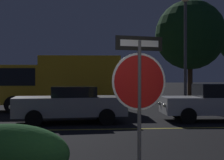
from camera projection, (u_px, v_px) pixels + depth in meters
road_center_stripe at (102, 129)px, 10.31m from camera, size 34.78×0.12×0.01m
stop_sign at (139, 83)px, 4.81m from camera, size 0.87×0.20×2.33m
hedge_bush_1 at (7, 155)px, 4.84m from camera, size 1.93×0.84×0.98m
passing_car_2 at (70, 104)px, 11.80m from camera, size 4.33×2.12×1.38m
passing_car_3 at (215, 102)px, 12.42m from camera, size 4.32×2.03×1.47m
delivery_truck at (56, 81)px, 16.16m from camera, size 6.59×2.58×2.81m
street_lamp at (185, 33)px, 16.59m from camera, size 0.46×0.46×6.22m
tree_0 at (190, 35)px, 20.41m from camera, size 4.55×4.55×6.83m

